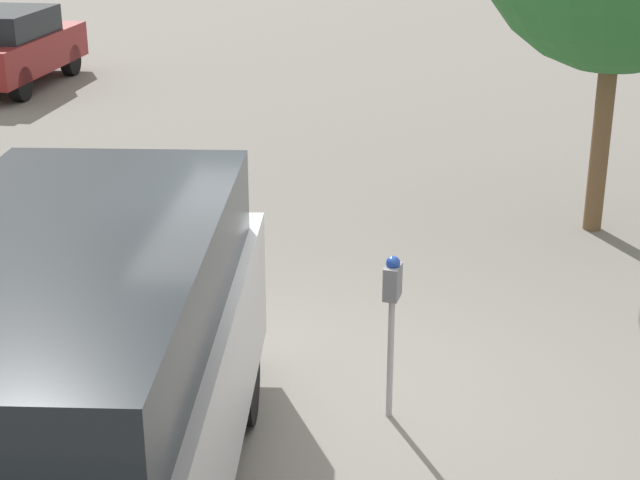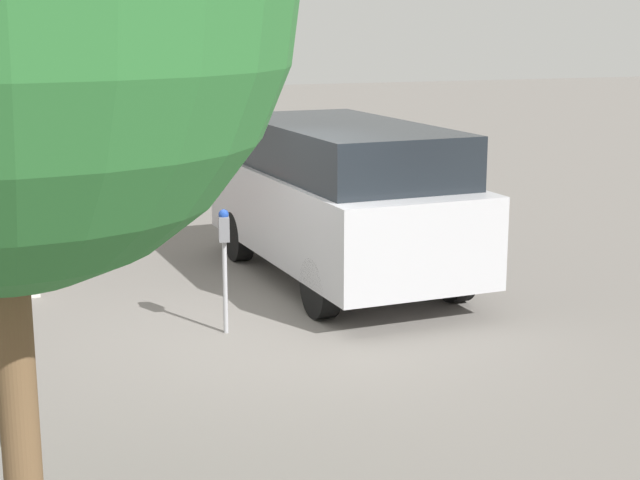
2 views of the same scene
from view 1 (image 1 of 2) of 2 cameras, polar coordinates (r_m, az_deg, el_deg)
The scene contains 4 objects.
ground_plane at distance 7.99m, azimuth 0.50°, elevation -9.64°, with size 80.00×80.00×0.00m, color slate.
parking_meter_near at distance 7.43m, azimuth 4.21°, elevation -3.50°, with size 0.22×0.15×1.36m.
parked_van at distance 6.23m, azimuth -14.52°, elevation -8.10°, with size 4.86×2.18×2.04m.
car_distant at distance 20.38m, azimuth -17.89°, elevation 10.69°, with size 4.04×2.06×1.51m.
Camera 1 is at (6.87, 0.49, 4.06)m, focal length 55.00 mm.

